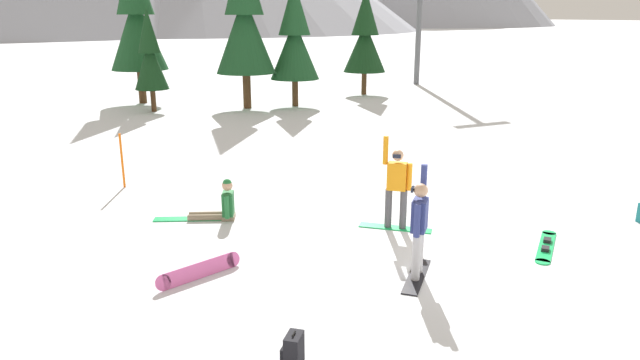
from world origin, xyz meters
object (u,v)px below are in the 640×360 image
Objects in this scene: loose_snowboard_near_left at (199,270)px; pine_tree_slender at (244,19)px; snowboarder_foreground at (419,227)px; pine_tree_tall at (136,19)px; snowboarder_background at (220,206)px; pine_tree_short at (365,38)px; backpack_black at (293,350)px; pine_tree_leaning at (150,56)px; pine_tree_twin at (294,38)px; loose_snowboard_far_spare at (546,246)px; snowboarder_midground at (397,186)px; trail_marker_pole at (122,161)px.

pine_tree_slender is at bearing 69.52° from loose_snowboard_near_left.
pine_tree_tall reaches higher than snowboarder_foreground.
pine_tree_short reaches higher than snowboarder_background.
pine_tree_leaning reaches higher than backpack_black.
pine_tree_twin is (6.84, -4.24, -0.92)m from pine_tree_tall.
pine_tree_short is (12.09, -1.91, -1.06)m from pine_tree_tall.
backpack_black is at bearing -106.37° from pine_tree_slender.
pine_tree_short is (14.33, 19.82, 3.05)m from loose_snowboard_near_left.
pine_tree_twin is at bearing 62.58° from loose_snowboard_near_left.
pine_tree_twin is (2.42, -0.31, -0.90)m from pine_tree_slender.
snowboarder_background is at bearing -110.12° from pine_tree_slender.
loose_snowboard_far_spare is at bearing -79.40° from pine_tree_tall.
loose_snowboard_near_left is at bearing 166.79° from loose_snowboard_far_spare.
pine_tree_twin reaches higher than snowboarder_midground.
pine_tree_leaning is (1.15, 15.92, 2.30)m from snowboarder_background.
trail_marker_pole is at bearing 115.43° from snowboarder_background.
pine_tree_twin reaches higher than pine_tree_leaning.
loose_snowboard_near_left is (-6.59, 1.55, 0.12)m from loose_snowboard_far_spare.
loose_snowboard_far_spare is at bearing -97.43° from pine_tree_twin.
loose_snowboard_far_spare is (5.44, -4.33, -0.30)m from snowboarder_background.
pine_tree_slender is (4.41, -3.93, -0.01)m from pine_tree_tall.
snowboarder_midground is 0.26× the size of pine_tree_slender.
loose_snowboard_near_left is at bearing 99.29° from backpack_black.
snowboarder_foreground is at bearing -86.64° from pine_tree_leaning.
loose_snowboard_near_left is at bearing -172.17° from snowboarder_midground.
snowboarder_midground is 1.24× the size of loose_snowboard_far_spare.
pine_tree_leaning reaches higher than snowboarder_background.
pine_tree_slender is at bearing 89.82° from loose_snowboard_far_spare.
trail_marker_pole is 0.19× the size of pine_tree_tall.
pine_tree_tall is 3.44m from pine_tree_leaning.
trail_marker_pole reaches higher than snowboarder_background.
loose_snowboard_far_spare is at bearing -13.21° from loose_snowboard_near_left.
backpack_black is at bearing -136.43° from snowboarder_midground.
pine_tree_short is (13.18, 17.04, 2.87)m from snowboarder_background.
snowboarder_background is 3.02m from loose_snowboard_near_left.
backpack_black reaches higher than loose_snowboard_near_left.
pine_tree_leaning is 4.73m from pine_tree_slender.
pine_tree_tall is 1.62× the size of pine_tree_leaning.
pine_tree_tall reaches higher than snowboarder_midground.
backpack_black is 0.08× the size of pine_tree_short.
pine_tree_twin is (4.66, 16.88, 2.38)m from snowboarder_midground.
pine_tree_twin reaches higher than pine_tree_short.
snowboarder_background is 1.23× the size of trail_marker_pole.
snowboarder_background is at bearing -118.32° from pine_tree_twin.
backpack_black is (-6.08, -1.56, 0.19)m from loose_snowboard_far_spare.
loose_snowboard_near_left is (-1.15, -2.78, -0.18)m from snowboarder_background.
snowboarder_foreground is at bearing -112.93° from snowboarder_midground.
trail_marker_pole is (-4.93, 5.68, -0.22)m from snowboarder_midground.
snowboarder_background is (-3.27, 2.18, -0.64)m from snowboarder_midground.
loose_snowboard_far_spare is 1.12× the size of trail_marker_pole.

